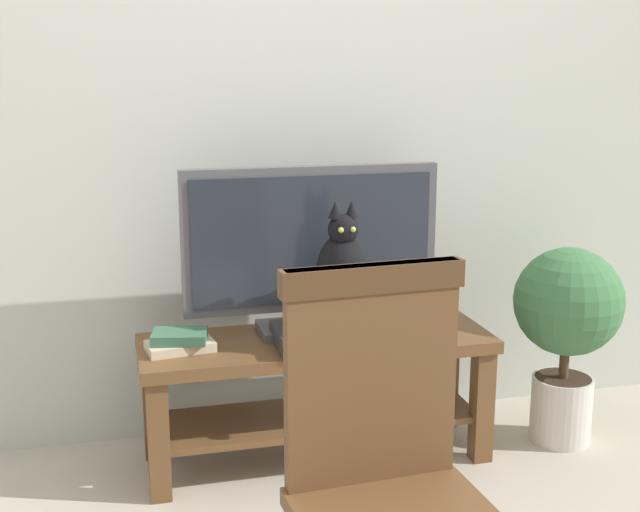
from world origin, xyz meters
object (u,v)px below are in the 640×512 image
(wooden_chair, at_px, (388,469))
(potted_plant, at_px, (567,321))
(cat, at_px, (340,280))
(book_stack, at_px, (180,342))
(tv, at_px, (312,246))
(tv_stand, at_px, (317,373))
(media_box, at_px, (339,335))

(wooden_chair, bearing_deg, potted_plant, 46.01)
(cat, xyz_separation_m, book_stack, (-0.54, 0.08, -0.20))
(tv, height_order, wooden_chair, tv)
(cat, bearing_deg, tv_stand, 119.15)
(tv_stand, height_order, tv, tv)
(tv_stand, relative_size, tv, 1.36)
(cat, xyz_separation_m, potted_plant, (0.88, 0.02, -0.22))
(book_stack, height_order, potted_plant, potted_plant)
(tv, xyz_separation_m, wooden_chair, (-0.15, -1.28, -0.20))
(wooden_chair, relative_size, book_stack, 4.18)
(media_box, bearing_deg, potted_plant, 0.21)
(tv, distance_m, book_stack, 0.57)
(tv, bearing_deg, book_stack, -169.40)
(tv, relative_size, cat, 2.06)
(tv_stand, distance_m, potted_plant, 0.95)
(cat, distance_m, wooden_chair, 1.13)
(book_stack, bearing_deg, tv, 10.60)
(media_box, distance_m, wooden_chair, 1.14)
(media_box, height_order, wooden_chair, wooden_chair)
(media_box, relative_size, wooden_chair, 0.44)
(media_box, xyz_separation_m, cat, (0.00, -0.01, 0.20))
(book_stack, relative_size, potted_plant, 0.32)
(tv_stand, xyz_separation_m, wooden_chair, (-0.15, -1.21, 0.25))
(media_box, bearing_deg, tv_stand, 122.49)
(wooden_chair, distance_m, potted_plant, 1.57)
(tv, bearing_deg, media_box, -70.59)
(media_box, bearing_deg, tv, 109.41)
(tv, relative_size, potted_plant, 1.22)
(wooden_chair, bearing_deg, tv_stand, 83.05)
(media_box, bearing_deg, cat, -85.70)
(tv_stand, relative_size, book_stack, 5.20)
(tv_stand, relative_size, cat, 2.80)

